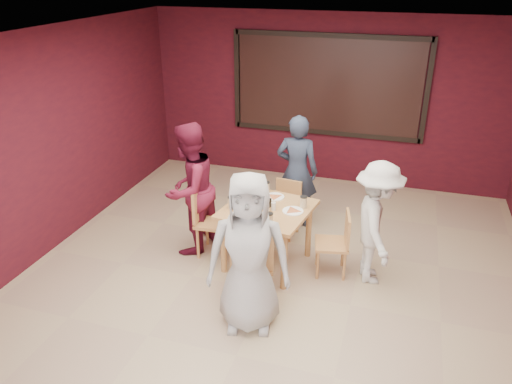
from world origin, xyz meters
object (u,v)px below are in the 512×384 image
(dining_table, at_px, (267,215))
(chair_back, at_px, (286,205))
(chair_front, at_px, (251,262))
(diner_front, at_px, (249,254))
(chair_right, at_px, (338,240))
(diner_right, at_px, (376,223))
(diner_back, at_px, (297,171))
(diner_left, at_px, (189,189))
(chair_left, at_px, (209,217))

(dining_table, relative_size, chair_back, 1.47)
(chair_front, xyz_separation_m, diner_front, (0.08, -0.34, 0.32))
(chair_right, height_order, diner_right, diner_right)
(chair_back, relative_size, diner_back, 0.47)
(dining_table, bearing_deg, diner_left, 176.09)
(diner_back, bearing_deg, chair_right, 124.25)
(diner_right, bearing_deg, diner_front, 122.26)
(chair_front, bearing_deg, diner_front, -76.00)
(dining_table, height_order, diner_right, diner_right)
(diner_left, bearing_deg, chair_left, 94.82)
(diner_left, bearing_deg, dining_table, 97.80)
(chair_left, xyz_separation_m, diner_right, (2.08, 0.02, 0.23))
(diner_back, xyz_separation_m, diner_right, (1.20, -1.11, -0.06))
(dining_table, height_order, chair_front, chair_front)
(diner_right, bearing_deg, diner_back, 32.58)
(chair_left, bearing_deg, chair_front, -45.83)
(chair_front, relative_size, chair_back, 1.24)
(chair_front, xyz_separation_m, diner_back, (0.04, 2.00, 0.27))
(dining_table, distance_m, chair_back, 0.87)
(diner_front, height_order, diner_left, diner_left)
(diner_right, bearing_deg, dining_table, 78.09)
(chair_front, height_order, diner_right, diner_right)
(chair_left, xyz_separation_m, diner_front, (0.93, -1.21, 0.34))
(dining_table, distance_m, diner_back, 1.18)
(chair_front, bearing_deg, diner_left, 140.94)
(diner_front, bearing_deg, diner_right, 33.02)
(diner_front, bearing_deg, dining_table, 83.06)
(chair_back, xyz_separation_m, chair_right, (0.84, -0.78, 0.02))
(chair_left, bearing_deg, diner_front, -52.37)
(diner_back, bearing_deg, diner_left, 43.46)
(chair_front, relative_size, diner_right, 0.64)
(chair_right, distance_m, diner_left, 1.96)
(chair_left, height_order, diner_back, diner_back)
(diner_front, bearing_deg, diner_left, 120.16)
(dining_table, relative_size, chair_right, 1.41)
(dining_table, distance_m, diner_right, 1.29)
(dining_table, xyz_separation_m, chair_left, (-0.79, 0.04, -0.17))
(diner_right, bearing_deg, chair_front, 111.27)
(chair_front, height_order, chair_right, chair_front)
(chair_back, distance_m, diner_back, 0.51)
(dining_table, height_order, diner_left, diner_left)
(chair_front, xyz_separation_m, chair_back, (-0.03, 1.67, -0.10))
(dining_table, xyz_separation_m, chair_back, (0.03, 0.84, -0.25))
(diner_back, bearing_deg, chair_front, 88.73)
(diner_right, bearing_deg, diner_left, 75.12)
(chair_front, relative_size, diner_left, 0.55)
(dining_table, bearing_deg, diner_back, 85.41)
(dining_table, distance_m, chair_front, 0.85)
(dining_table, distance_m, chair_left, 0.81)
(dining_table, relative_size, diner_back, 0.70)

